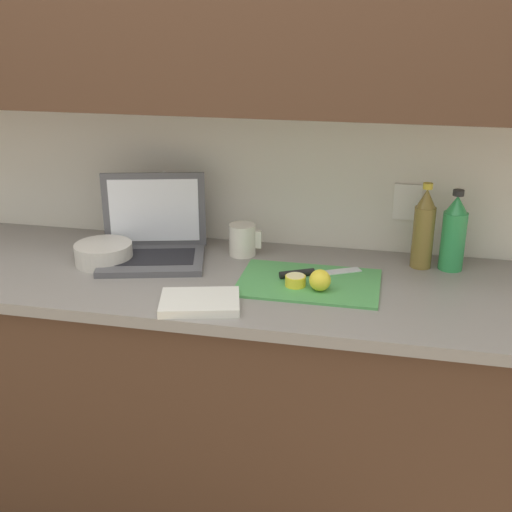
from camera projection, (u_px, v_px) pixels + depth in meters
The scene contains 13 objects.
ground_plane at pixel (202, 508), 2.35m from camera, with size 12.00×12.00×0.00m, color #847056.
wall_back at pixel (211, 61), 2.02m from camera, with size 5.20×0.38×2.60m.
counter_unit at pixel (192, 395), 2.19m from camera, with size 2.12×0.66×0.93m.
laptop at pixel (153, 239), 2.12m from camera, with size 0.39×0.33×0.27m.
cutting_board at pixel (309, 283), 1.93m from camera, with size 0.42×0.29×0.01m, color #4C9E51.
knife at pixel (307, 273), 1.97m from camera, with size 0.25×0.15×0.02m.
lemon_half_cut at pixel (295, 281), 1.90m from camera, with size 0.06×0.06×0.03m.
lemon_whole_beside at pixel (320, 280), 1.86m from camera, with size 0.06×0.06×0.06m.
bottle_green_soda at pixel (424, 229), 2.02m from camera, with size 0.07×0.07×0.28m.
bottle_oil_tall at pixel (454, 234), 2.01m from camera, with size 0.08×0.08×0.26m.
measuring_cup at pixel (243, 240), 2.15m from camera, with size 0.11×0.09×0.11m.
bowl_white at pixel (104, 253), 2.08m from camera, with size 0.19×0.19×0.07m.
dish_towel at pixel (200, 302), 1.79m from camera, with size 0.22×0.16×0.02m, color silver.
Camera 1 is at (0.59, -1.78, 1.71)m, focal length 45.00 mm.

